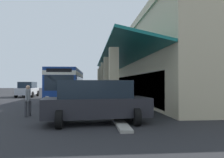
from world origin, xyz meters
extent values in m
plane|color=#262628|center=(0.00, 8.00, 0.00)|extent=(120.00, 120.00, 0.00)
cube|color=#9E998E|center=(0.09, 5.06, 0.06)|extent=(30.90, 0.50, 0.12)
cube|color=#C6B793|center=(0.09, 14.76, 3.58)|extent=(25.75, 13.46, 7.16)
cube|color=beige|center=(0.09, 14.76, 7.46)|extent=(26.05, 13.76, 0.60)
cube|color=#C6B793|center=(-10.21, 5.11, 1.97)|extent=(0.55, 0.55, 3.94)
cube|color=#C6B793|center=(-5.06, 5.11, 1.97)|extent=(0.55, 0.55, 3.94)
cube|color=#C6B793|center=(0.09, 5.11, 1.97)|extent=(0.55, 0.55, 3.94)
cube|color=#C6B793|center=(5.24, 5.11, 1.97)|extent=(0.55, 0.55, 3.94)
cube|color=#C6B793|center=(10.39, 5.11, 1.97)|extent=(0.55, 0.55, 3.94)
cube|color=#146B66|center=(0.09, 6.43, 4.29)|extent=(25.75, 3.16, 0.82)
cube|color=#19232D|center=(0.09, 8.07, 1.40)|extent=(21.63, 0.08, 2.40)
cube|color=navy|center=(0.40, 1.45, 1.73)|extent=(11.05, 2.78, 2.75)
cube|color=silver|center=(0.40, 1.45, 2.65)|extent=(11.07, 2.80, 0.36)
cube|color=#19232D|center=(0.10, 1.46, 1.95)|extent=(9.29, 2.77, 0.90)
cube|color=#19232D|center=(5.87, 1.34, 1.85)|extent=(0.11, 2.24, 1.20)
cube|color=black|center=(5.88, 1.34, 2.82)|extent=(0.10, 1.94, 0.28)
cube|color=black|center=(6.00, 1.33, 0.45)|extent=(0.25, 2.45, 0.24)
cube|color=silver|center=(5.93, 2.23, 0.75)|extent=(0.06, 0.24, 0.16)
cube|color=silver|center=(5.90, 0.44, 0.75)|extent=(0.06, 0.24, 0.16)
cube|color=silver|center=(-1.10, 1.48, 3.22)|extent=(2.44, 1.83, 0.24)
cylinder|color=black|center=(4.05, 2.65, 0.50)|extent=(1.00, 0.30, 1.00)
cylinder|color=black|center=(4.00, 0.10, 0.50)|extent=(1.00, 0.30, 1.00)
cylinder|color=black|center=(-2.66, 2.79, 0.50)|extent=(1.00, 0.30, 1.00)
cylinder|color=black|center=(-2.71, 0.24, 0.50)|extent=(1.00, 0.30, 1.00)
cube|color=#B2B5BA|center=(-7.22, -4.47, 0.75)|extent=(4.83, 2.03, 0.84)
cube|color=#19232D|center=(-7.32, -4.47, 1.57)|extent=(3.29, 1.77, 0.80)
cylinder|color=black|center=(-5.61, -3.47, 0.38)|extent=(0.76, 0.26, 0.76)
cylinder|color=black|center=(-5.57, -5.42, 0.38)|extent=(0.76, 0.26, 0.76)
cylinder|color=black|center=(-8.87, -3.52, 0.38)|extent=(0.76, 0.26, 0.76)
cylinder|color=black|center=(-8.84, -5.47, 0.38)|extent=(0.76, 0.26, 0.76)
cube|color=#232328|center=(13.28, 4.01, 0.75)|extent=(2.43, 4.97, 0.84)
cube|color=#19232D|center=(13.29, 3.91, 1.57)|extent=(2.04, 3.42, 0.80)
cylinder|color=black|center=(12.14, 5.53, 0.38)|extent=(0.76, 0.26, 0.76)
cylinder|color=black|center=(14.08, 5.73, 0.38)|extent=(0.76, 0.26, 0.76)
cylinder|color=black|center=(12.47, 2.28, 0.38)|extent=(0.76, 0.26, 0.76)
cylinder|color=black|center=(14.41, 2.48, 0.38)|extent=(0.76, 0.26, 0.76)
cylinder|color=#38383D|center=(10.85, 0.21, 0.43)|extent=(0.16, 0.16, 0.85)
cylinder|color=#38383D|center=(10.65, 0.37, 0.43)|extent=(0.16, 0.16, 0.85)
cube|color=gray|center=(10.75, 0.29, 1.17)|extent=(0.52, 0.29, 0.64)
sphere|color=tan|center=(10.75, 0.29, 1.61)|extent=(0.23, 0.23, 0.23)
cylinder|color=gray|center=(11.05, 0.28, 1.20)|extent=(0.09, 0.09, 0.58)
cylinder|color=gray|center=(10.45, 0.30, 1.20)|extent=(0.09, 0.09, 0.58)
cube|color=brown|center=(-8.06, 6.13, 0.32)|extent=(0.87, 0.87, 0.63)
cylinder|color=#332319|center=(-8.06, 6.13, 0.64)|extent=(0.74, 0.74, 0.02)
cylinder|color=brown|center=(-8.06, 6.13, 1.76)|extent=(0.16, 0.16, 2.24)
ellipsoid|color=#286B33|center=(-7.71, 6.13, 2.96)|extent=(0.71, 0.22, 0.19)
ellipsoid|color=#286B33|center=(-7.89, 6.54, 2.98)|extent=(0.54, 0.90, 0.17)
ellipsoid|color=#286B33|center=(-8.38, 6.38, 3.00)|extent=(0.76, 0.66, 0.16)
ellipsoid|color=#286B33|center=(-8.36, 5.79, 2.99)|extent=(0.75, 0.82, 0.18)
ellipsoid|color=#286B33|center=(-7.90, 5.67, 2.97)|extent=(0.52, 0.99, 0.15)
camera|label=1|loc=(23.81, 3.71, 1.86)|focal=36.73mm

